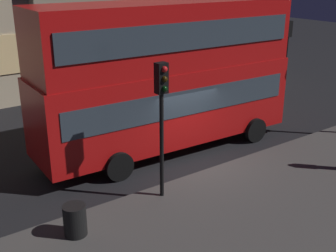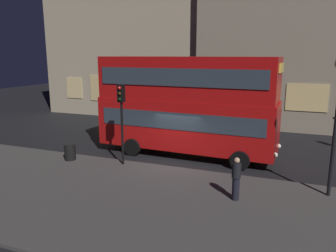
{
  "view_description": "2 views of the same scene",
  "coord_description": "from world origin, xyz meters",
  "px_view_note": "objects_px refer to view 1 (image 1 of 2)",
  "views": [
    {
      "loc": [
        -8.81,
        -10.9,
        6.56
      ],
      "look_at": [
        -0.44,
        0.78,
        1.26
      ],
      "focal_mm": 46.49,
      "sensor_mm": 36.0,
      "label": 1
    },
    {
      "loc": [
        5.61,
        -15.49,
        5.55
      ],
      "look_at": [
        -0.49,
        0.2,
        1.9
      ],
      "focal_mm": 35.37,
      "sensor_mm": 36.0,
      "label": 2
    }
  ],
  "objects_px": {
    "double_decker_bus": "(166,71)",
    "litter_bin": "(75,220)",
    "traffic_light_far_side": "(287,41)",
    "traffic_light_near_kerb": "(162,103)"
  },
  "relations": [
    {
      "from": "double_decker_bus",
      "to": "litter_bin",
      "type": "height_order",
      "value": "double_decker_bus"
    },
    {
      "from": "traffic_light_far_side",
      "to": "litter_bin",
      "type": "xyz_separation_m",
      "value": [
        -15.33,
        -6.31,
        -2.23
      ]
    },
    {
      "from": "traffic_light_far_side",
      "to": "litter_bin",
      "type": "height_order",
      "value": "traffic_light_far_side"
    },
    {
      "from": "litter_bin",
      "to": "double_decker_bus",
      "type": "bearing_deg",
      "value": 33.04
    },
    {
      "from": "traffic_light_near_kerb",
      "to": "litter_bin",
      "type": "bearing_deg",
      "value": -173.87
    },
    {
      "from": "traffic_light_near_kerb",
      "to": "traffic_light_far_side",
      "type": "bearing_deg",
      "value": 24.86
    },
    {
      "from": "double_decker_bus",
      "to": "traffic_light_near_kerb",
      "type": "distance_m",
      "value": 3.84
    },
    {
      "from": "double_decker_bus",
      "to": "litter_bin",
      "type": "bearing_deg",
      "value": -144.73
    },
    {
      "from": "traffic_light_far_side",
      "to": "litter_bin",
      "type": "relative_size",
      "value": 4.63
    },
    {
      "from": "double_decker_bus",
      "to": "traffic_light_far_side",
      "type": "relative_size",
      "value": 2.6
    }
  ]
}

